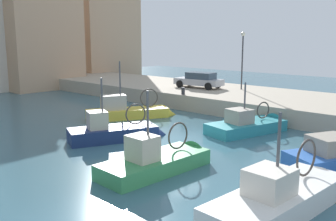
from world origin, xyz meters
name	(u,v)px	position (x,y,z in m)	size (l,w,h in m)	color
water_surface	(180,142)	(0.00, 0.00, 0.00)	(80.00, 80.00, 0.00)	#386070
quay_wall	(279,104)	(11.50, 0.00, 0.60)	(9.00, 56.00, 1.20)	#ADA08C
fishing_boat_teal	(251,130)	(4.67, -1.65, 0.11)	(5.97, 3.37, 3.94)	teal
fishing_boat_green	(162,167)	(-3.83, -2.29, 0.12)	(5.90, 2.37, 4.36)	#388951
fishing_boat_yellow	(132,116)	(2.54, 6.67, 0.15)	(6.42, 4.43, 4.73)	gold
fishing_boat_white	(284,206)	(-3.95, -7.96, 0.11)	(6.91, 2.52, 4.22)	white
fishing_boat_navy	(119,137)	(-1.89, 2.84, 0.11)	(5.75, 3.81, 4.25)	navy
parked_car_silver	(199,80)	(11.30, 7.50, 1.90)	(2.25, 4.44, 1.37)	#B7B7BC
mooring_bollard_north	(183,91)	(7.35, 6.00, 1.48)	(0.28, 0.28, 0.55)	#2D2D33
quay_streetlamp	(243,51)	(13.00, 4.27, 4.45)	(0.36, 0.36, 4.83)	#38383D
waterfront_building_west	(101,28)	(17.30, 28.91, 6.78)	(8.79, 6.97, 13.51)	tan
waterfront_building_east_mid	(35,29)	(6.57, 26.62, 6.44)	(8.30, 7.24, 12.84)	tan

